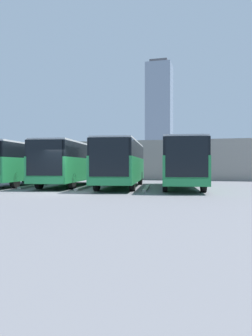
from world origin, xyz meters
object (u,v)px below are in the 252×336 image
(bus_2, at_px, (70,162))
(bus_3, at_px, (20,162))
(bus_0, at_px, (181,162))
(bus_1, at_px, (121,162))

(bus_2, relative_size, bus_3, 1.00)
(bus_0, xyz_separation_m, bus_1, (4.19, 0.28, 0.00))
(bus_0, relative_size, bus_2, 1.00)
(bus_2, bearing_deg, bus_0, 170.36)
(bus_0, xyz_separation_m, bus_3, (12.56, -0.07, 0.00))
(bus_2, bearing_deg, bus_3, -7.18)
(bus_1, xyz_separation_m, bus_2, (4.19, -0.45, 0.00))
(bus_0, height_order, bus_1, same)
(bus_1, height_order, bus_3, same)
(bus_2, xyz_separation_m, bus_3, (4.19, 0.09, 0.00))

